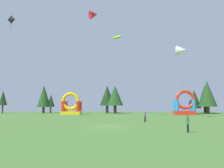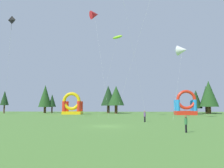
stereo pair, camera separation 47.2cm
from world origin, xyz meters
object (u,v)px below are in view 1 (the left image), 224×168
Objects in this scene: person_far_side at (145,115)px; inflatable_orange_dome at (71,106)px; kite_red_delta at (94,15)px; kite_lime_parafoil at (117,37)px; inflatable_blue_arch at (185,106)px; kite_black_diamond at (11,20)px; kite_white_delta at (182,50)px; person_left_edge at (188,123)px.

inflatable_orange_dome reaches higher than person_far_side.
kite_red_delta is 15.78× the size of person_far_side.
kite_lime_parafoil reaches higher than inflatable_blue_arch.
kite_black_diamond is at bearing -152.48° from kite_lime_parafoil.
kite_white_delta is at bearing 10.67° from person_far_side.
inflatable_blue_arch is at bearing -150.59° from person_left_edge.
person_far_side is at bearing -135.27° from kite_white_delta.
person_left_edge is 0.26× the size of inflatable_orange_dome.
inflatable_blue_arch is 31.41m from inflatable_orange_dome.
person_far_side is (4.71, -14.36, -17.23)m from kite_lime_parafoil.
person_far_side is at bearing -117.76° from inflatable_blue_arch.
kite_white_delta is 0.52× the size of kite_red_delta.
kite_lime_parafoil reaches higher than inflatable_orange_dome.
inflatable_blue_arch is (4.99, 17.08, -11.21)m from kite_white_delta.
inflatable_blue_arch is (18.06, 11.00, -15.90)m from kite_lime_parafoil.
kite_white_delta reaches higher than person_left_edge.
kite_red_delta reaches higher than kite_white_delta.
person_left_edge is 0.92× the size of person_far_side.
inflatable_blue_arch reaches higher than inflatable_orange_dome.
kite_black_diamond is 23.98m from kite_red_delta.
kite_black_diamond is 0.68× the size of kite_red_delta.
kite_black_diamond is 10.79× the size of person_far_side.
kite_white_delta is 27.21m from kite_red_delta.
person_far_side is at bearing -63.25° from kite_red_delta.
inflatable_orange_dome is at bearing 89.15° from person_far_side.
person_far_side is at bearing -9.18° from kite_black_diamond.
kite_lime_parafoil is at bearing -148.64° from inflatable_blue_arch.
kite_white_delta is at bearing -106.27° from inflatable_blue_arch.
inflatable_orange_dome is (6.64, 23.51, -16.36)m from kite_black_diamond.
kite_black_diamond reaches higher than person_left_edge.
kite_red_delta reaches higher than person_left_edge.
person_far_side is 28.69m from inflatable_blue_arch.
kite_black_diamond is 29.40m from inflatable_orange_dome.
inflatable_orange_dome is (-6.93, 5.54, -24.60)m from kite_red_delta.
kite_lime_parafoil is 24.60m from inflatable_orange_dome.
person_left_edge is 40.41m from inflatable_blue_arch.
kite_lime_parafoil is 22.47m from kite_black_diamond.
kite_red_delta reaches higher than person_far_side.
person_far_side is at bearing -123.81° from person_left_edge.
kite_black_diamond is 3.08× the size of inflatable_orange_dome.
person_left_edge is (27.44, -17.60, -17.66)m from kite_black_diamond.
inflatable_blue_arch reaches higher than person_left_edge.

